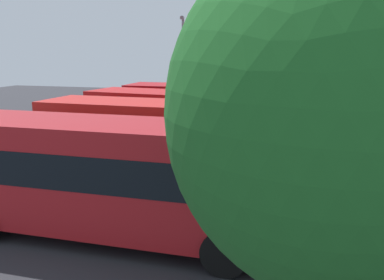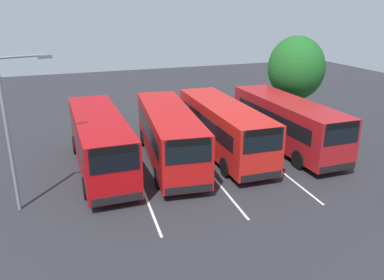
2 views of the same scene
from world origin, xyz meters
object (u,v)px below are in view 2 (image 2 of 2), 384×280
object	(u,v)px
bus_far_right	(287,122)
bus_center_left	(169,134)
bus_far_left	(100,140)
street_lamp	(12,124)
depot_tree	(296,68)
bus_center_right	(224,127)

from	to	relation	value
bus_far_right	bus_center_left	bearing A→B (deg)	-91.72
bus_far_left	street_lamp	xyz separation A→B (m)	(3.17, -3.86, 2.22)
bus_center_left	street_lamp	size ratio (longest dim) A/B	1.49
bus_far_right	street_lamp	xyz separation A→B (m)	(2.73, -15.33, 2.22)
bus_center_left	street_lamp	distance (m)	8.56
bus_far_right	depot_tree	xyz separation A→B (m)	(-5.25, 3.98, 2.37)
bus_far_left	bus_center_left	xyz separation A→B (m)	(0.20, 3.85, 0.00)
bus_far_left	bus_center_right	xyz separation A→B (m)	(0.04, 7.30, 0.00)
bus_center_left	depot_tree	world-z (taller)	depot_tree
bus_far_right	depot_tree	size ratio (longest dim) A/B	1.53
bus_center_left	bus_center_right	world-z (taller)	same
bus_far_right	bus_center_right	bearing A→B (deg)	-95.37
bus_center_right	street_lamp	distance (m)	11.80
bus_far_left	bus_center_right	world-z (taller)	same
bus_far_left	street_lamp	size ratio (longest dim) A/B	1.47
bus_center_right	street_lamp	xyz separation A→B (m)	(3.12, -11.16, 2.22)
bus_center_right	bus_far_right	distance (m)	4.18
bus_far_left	bus_center_right	bearing A→B (deg)	89.41
bus_far_left	depot_tree	distance (m)	16.35
bus_center_right	bus_far_right	size ratio (longest dim) A/B	1.01
bus_center_left	bus_far_right	bearing A→B (deg)	94.76
bus_center_left	bus_far_right	world-z (taller)	same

